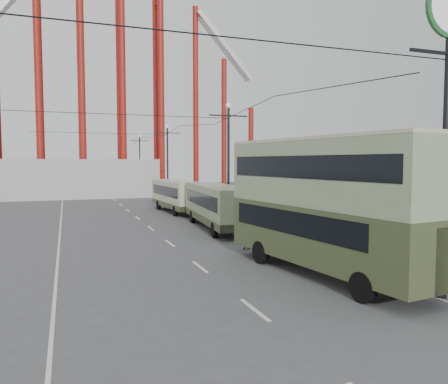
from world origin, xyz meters
name	(u,v)px	position (x,y,z in m)	size (l,w,h in m)	color
ground	(257,289)	(0.00, 0.00, 0.00)	(160.00, 160.00, 0.00)	#4A4A4D
road_markings	(144,221)	(-0.86, 19.70, 0.01)	(12.52, 120.00, 0.01)	silver
lamp_post_near	(448,67)	(5.60, -3.00, 7.86)	(3.20, 0.44, 10.80)	black
lamp_post_mid	(228,162)	(5.60, 18.00, 4.68)	(3.20, 0.44, 9.32)	black
lamp_post_far	(168,162)	(5.60, 40.00, 4.68)	(3.20, 0.44, 9.32)	black
lamp_post_distant	(140,162)	(5.60, 62.00, 4.68)	(3.20, 0.44, 9.32)	black
roller_coaster	(91,43)	(-2.49, 56.89, 22.92)	(52.95, 5.00, 55.48)	maroon
fairground_shed	(70,178)	(-6.00, 47.00, 2.50)	(22.00, 10.00, 5.00)	#B0B0AA
double_decker_bus	(325,199)	(3.40, 0.89, 3.17)	(4.03, 10.81, 5.67)	#3A4625
single_decker_green	(217,204)	(3.39, 14.38, 1.71)	(3.26, 10.85, 3.02)	gray
single_decker_cream	(177,195)	(3.12, 25.10, 1.64)	(2.87, 9.45, 2.90)	#BEB899
pedestrian	(246,234)	(2.49, 6.96, 0.81)	(0.59, 0.39, 1.63)	black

